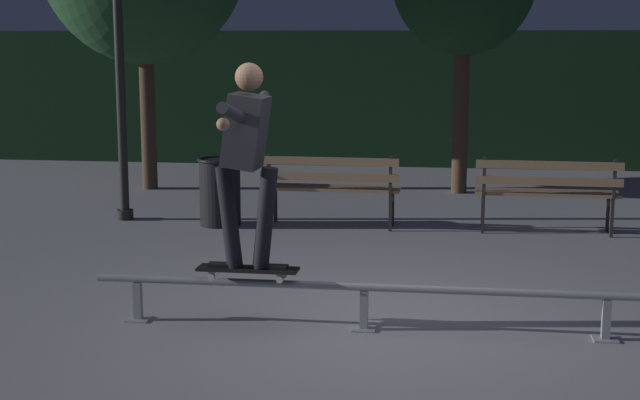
# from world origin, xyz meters

# --- Properties ---
(ground_plane) EXTENTS (90.00, 90.00, 0.00)m
(ground_plane) POSITION_xyz_m (0.00, 0.00, 0.00)
(ground_plane) COLOR gray
(hedge_backdrop) EXTENTS (24.00, 1.20, 2.31)m
(hedge_backdrop) POSITION_xyz_m (0.00, 9.62, 1.16)
(hedge_backdrop) COLOR black
(hedge_backdrop) RESTS_ON ground
(grind_rail) EXTENTS (4.18, 0.18, 0.36)m
(grind_rail) POSITION_xyz_m (-0.00, -0.08, 0.28)
(grind_rail) COLOR gray
(grind_rail) RESTS_ON ground
(skateboard) EXTENTS (0.78, 0.21, 0.09)m
(skateboard) POSITION_xyz_m (-0.89, -0.08, 0.44)
(skateboard) COLOR black
(skateboard) RESTS_ON grind_rail
(skateboarder) EXTENTS (0.62, 1.41, 1.56)m
(skateboarder) POSITION_xyz_m (-0.89, -0.08, 1.37)
(skateboarder) COLOR black
(skateboarder) RESTS_ON skateboard
(park_bench_leftmost) EXTENTS (1.61, 0.45, 0.88)m
(park_bench_leftmost) POSITION_xyz_m (-0.74, 3.69, 0.54)
(park_bench_leftmost) COLOR #282623
(park_bench_leftmost) RESTS_ON ground
(park_bench_left_center) EXTENTS (1.61, 0.45, 0.88)m
(park_bench_left_center) POSITION_xyz_m (1.72, 3.69, 0.54)
(park_bench_left_center) COLOR #282623
(park_bench_left_center) RESTS_ON ground
(lamp_post_left) EXTENTS (0.32, 0.32, 3.90)m
(lamp_post_left) POSITION_xyz_m (-3.29, 3.87, 2.48)
(lamp_post_left) COLOR #282623
(lamp_post_left) RESTS_ON ground
(trash_can) EXTENTS (0.52, 0.52, 0.80)m
(trash_can) POSITION_xyz_m (-2.05, 3.68, 0.41)
(trash_can) COLOR black
(trash_can) RESTS_ON ground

